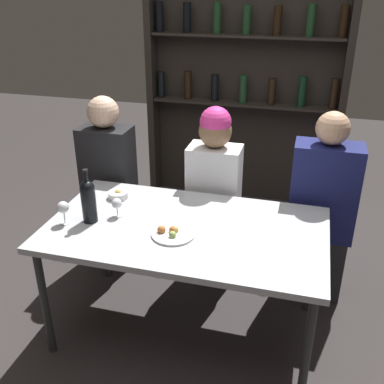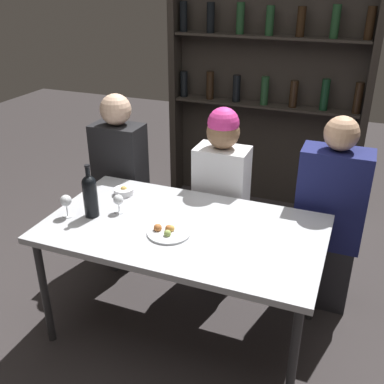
% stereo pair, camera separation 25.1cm
% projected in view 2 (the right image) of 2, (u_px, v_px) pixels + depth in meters
% --- Properties ---
extents(ground_plane, '(10.00, 10.00, 0.00)m').
position_uv_depth(ground_plane, '(184.00, 328.00, 2.79)').
color(ground_plane, '#332D2D').
extents(dining_table, '(1.53, 0.87, 0.73)m').
position_uv_depth(dining_table, '(183.00, 235.00, 2.50)').
color(dining_table, '#B7BABF').
rests_on(dining_table, ground_plane).
extents(wine_rack_wall, '(1.74, 0.21, 2.36)m').
position_uv_depth(wine_rack_wall, '(268.00, 72.00, 3.84)').
color(wine_rack_wall, '#28231E').
rests_on(wine_rack_wall, ground_plane).
extents(wine_bottle, '(0.08, 0.08, 0.31)m').
position_uv_depth(wine_bottle, '(90.00, 194.00, 2.52)').
color(wine_bottle, black).
rests_on(wine_bottle, dining_table).
extents(wine_glass_0, '(0.07, 0.07, 0.13)m').
position_uv_depth(wine_glass_0, '(66.00, 201.00, 2.54)').
color(wine_glass_0, silver).
rests_on(wine_glass_0, dining_table).
extents(wine_glass_1, '(0.06, 0.06, 0.11)m').
position_uv_depth(wine_glass_1, '(118.00, 200.00, 2.59)').
color(wine_glass_1, silver).
rests_on(wine_glass_1, dining_table).
extents(food_plate_0, '(0.23, 0.23, 0.05)m').
position_uv_depth(food_plate_0, '(168.00, 232.00, 2.40)').
color(food_plate_0, silver).
rests_on(food_plate_0, dining_table).
extents(snack_bowl, '(0.12, 0.12, 0.06)m').
position_uv_depth(snack_bowl, '(124.00, 191.00, 2.82)').
color(snack_bowl, white).
rests_on(snack_bowl, dining_table).
extents(seated_person_left, '(0.35, 0.22, 1.27)m').
position_uv_depth(seated_person_left, '(121.00, 184.00, 3.27)').
color(seated_person_left, '#26262B').
rests_on(seated_person_left, ground_plane).
extents(seated_person_center, '(0.34, 0.22, 1.25)m').
position_uv_depth(seated_person_center, '(221.00, 199.00, 3.01)').
color(seated_person_center, '#26262B').
rests_on(seated_person_center, ground_plane).
extents(seated_person_right, '(0.41, 0.22, 1.27)m').
position_uv_depth(seated_person_right, '(328.00, 221.00, 2.79)').
color(seated_person_right, '#26262B').
rests_on(seated_person_right, ground_plane).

